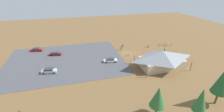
{
  "coord_description": "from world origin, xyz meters",
  "views": [
    {
      "loc": [
        20.42,
        52.29,
        24.62
      ],
      "look_at": [
        6.89,
        2.97,
        1.2
      ],
      "focal_mm": 25.37,
      "sensor_mm": 36.0,
      "label": 1
    }
  ],
  "objects_px": {
    "car_white_near_entry": "(110,60)",
    "visitor_crossing_yard": "(121,48)",
    "bicycle_silver_yard_right": "(160,44)",
    "visitor_by_pavilion": "(148,45)",
    "pine_far_east": "(201,100)",
    "bicycle_yellow_lone_west": "(159,46)",
    "lot_sign": "(122,48)",
    "bike_pavilion": "(162,58)",
    "bicycle_black_near_porch": "(127,55)",
    "bicycle_teal_yard_center": "(132,62)",
    "bicycle_orange_yard_left": "(164,46)",
    "bicycle_white_by_bin": "(172,45)",
    "bicycle_red_edge_south": "(166,44)",
    "car_red_inner_stall": "(37,49)",
    "trash_bin": "(123,46)",
    "car_silver_mid_lot": "(49,71)",
    "pine_far_west": "(222,81)",
    "car_maroon_by_curb": "(55,54)",
    "visitor_at_bikes": "(165,50)"
  },
  "relations": [
    {
      "from": "bicycle_red_edge_south",
      "to": "visitor_at_bikes",
      "type": "distance_m",
      "value": 8.27
    },
    {
      "from": "trash_bin",
      "to": "bicycle_white_by_bin",
      "type": "distance_m",
      "value": 21.46
    },
    {
      "from": "bicycle_silver_yard_right",
      "to": "visitor_crossing_yard",
      "type": "height_order",
      "value": "visitor_crossing_yard"
    },
    {
      "from": "car_maroon_by_curb",
      "to": "car_red_inner_stall",
      "type": "relative_size",
      "value": 0.95
    },
    {
      "from": "bicycle_black_near_porch",
      "to": "car_red_inner_stall",
      "type": "relative_size",
      "value": 0.36
    },
    {
      "from": "bike_pavilion",
      "to": "visitor_by_pavilion",
      "type": "distance_m",
      "value": 17.49
    },
    {
      "from": "lot_sign",
      "to": "car_maroon_by_curb",
      "type": "relative_size",
      "value": 0.48
    },
    {
      "from": "visitor_crossing_yard",
      "to": "bike_pavilion",
      "type": "bearing_deg",
      "value": 114.57
    },
    {
      "from": "visitor_by_pavilion",
      "to": "pine_far_west",
      "type": "bearing_deg",
      "value": 87.75
    },
    {
      "from": "bicycle_red_edge_south",
      "to": "trash_bin",
      "type": "bearing_deg",
      "value": -9.36
    },
    {
      "from": "bicycle_teal_yard_center",
      "to": "car_white_near_entry",
      "type": "distance_m",
      "value": 7.45
    },
    {
      "from": "bicycle_silver_yard_right",
      "to": "bicycle_white_by_bin",
      "type": "xyz_separation_m",
      "value": [
        -4.33,
        1.92,
        0.01
      ]
    },
    {
      "from": "trash_bin",
      "to": "lot_sign",
      "type": "distance_m",
      "value": 4.94
    },
    {
      "from": "lot_sign",
      "to": "bicycle_orange_yard_left",
      "type": "distance_m",
      "value": 18.97
    },
    {
      "from": "bike_pavilion",
      "to": "bicycle_teal_yard_center",
      "type": "height_order",
      "value": "bike_pavilion"
    },
    {
      "from": "bicycle_yellow_lone_west",
      "to": "visitor_crossing_yard",
      "type": "distance_m",
      "value": 16.94
    },
    {
      "from": "bicycle_black_near_porch",
      "to": "bicycle_red_edge_south",
      "type": "distance_m",
      "value": 21.39
    },
    {
      "from": "bike_pavilion",
      "to": "visitor_crossing_yard",
      "type": "distance_m",
      "value": 19.04
    },
    {
      "from": "lot_sign",
      "to": "bicycle_silver_yard_right",
      "type": "height_order",
      "value": "lot_sign"
    },
    {
      "from": "car_silver_mid_lot",
      "to": "car_white_near_entry",
      "type": "relative_size",
      "value": 0.96
    },
    {
      "from": "car_red_inner_stall",
      "to": "visitor_by_pavilion",
      "type": "distance_m",
      "value": 45.58
    },
    {
      "from": "visitor_crossing_yard",
      "to": "visitor_by_pavilion",
      "type": "xyz_separation_m",
      "value": [
        -11.88,
        0.32,
        -0.02
      ]
    },
    {
      "from": "bicycle_silver_yard_right",
      "to": "visitor_at_bikes",
      "type": "distance_m",
      "value": 7.86
    },
    {
      "from": "bicycle_silver_yard_right",
      "to": "bicycle_teal_yard_center",
      "type": "bearing_deg",
      "value": 35.45
    },
    {
      "from": "bicycle_silver_yard_right",
      "to": "car_maroon_by_curb",
      "type": "relative_size",
      "value": 0.34
    },
    {
      "from": "pine_far_east",
      "to": "car_silver_mid_lot",
      "type": "relative_size",
      "value": 1.62
    },
    {
      "from": "pine_far_east",
      "to": "bicycle_yellow_lone_west",
      "type": "relative_size",
      "value": 4.91
    },
    {
      "from": "bicycle_yellow_lone_west",
      "to": "car_red_inner_stall",
      "type": "xyz_separation_m",
      "value": [
        49.87,
        -8.73,
        0.37
      ]
    },
    {
      "from": "bicycle_yellow_lone_west",
      "to": "car_white_near_entry",
      "type": "distance_m",
      "value": 25.45
    },
    {
      "from": "trash_bin",
      "to": "visitor_by_pavilion",
      "type": "height_order",
      "value": "visitor_by_pavilion"
    },
    {
      "from": "lot_sign",
      "to": "pine_far_east",
      "type": "xyz_separation_m",
      "value": [
        -2.65,
        37.32,
        3.5
      ]
    },
    {
      "from": "car_white_near_entry",
      "to": "visitor_crossing_yard",
      "type": "bearing_deg",
      "value": -126.72
    },
    {
      "from": "bicycle_orange_yard_left",
      "to": "bicycle_red_edge_south",
      "type": "relative_size",
      "value": 1.01
    },
    {
      "from": "bike_pavilion",
      "to": "car_white_near_entry",
      "type": "height_order",
      "value": "bike_pavilion"
    },
    {
      "from": "bicycle_yellow_lone_west",
      "to": "bicycle_red_edge_south",
      "type": "bearing_deg",
      "value": -164.84
    },
    {
      "from": "bicycle_yellow_lone_west",
      "to": "bicycle_red_edge_south",
      "type": "distance_m",
      "value": 4.03
    },
    {
      "from": "bicycle_black_near_porch",
      "to": "bicycle_teal_yard_center",
      "type": "height_order",
      "value": "bicycle_black_near_porch"
    },
    {
      "from": "visitor_by_pavilion",
      "to": "visitor_at_bikes",
      "type": "xyz_separation_m",
      "value": [
        -4.01,
        6.15,
        0.02
      ]
    },
    {
      "from": "bicycle_orange_yard_left",
      "to": "bicycle_white_by_bin",
      "type": "distance_m",
      "value": 3.82
    },
    {
      "from": "bicycle_white_by_bin",
      "to": "car_silver_mid_lot",
      "type": "bearing_deg",
      "value": 12.09
    },
    {
      "from": "bicycle_red_edge_south",
      "to": "car_red_inner_stall",
      "type": "xyz_separation_m",
      "value": [
        53.76,
        -7.67,
        0.36
      ]
    },
    {
      "from": "car_silver_mid_lot",
      "to": "visitor_crossing_yard",
      "type": "xyz_separation_m",
      "value": [
        -26.76,
        -11.63,
        0.17
      ]
    },
    {
      "from": "bicycle_yellow_lone_west",
      "to": "bicycle_red_edge_south",
      "type": "relative_size",
      "value": 0.92
    },
    {
      "from": "bicycle_silver_yard_right",
      "to": "visitor_by_pavilion",
      "type": "bearing_deg",
      "value": 10.55
    },
    {
      "from": "bike_pavilion",
      "to": "car_silver_mid_lot",
      "type": "relative_size",
      "value": 3.33
    },
    {
      "from": "trash_bin",
      "to": "pine_far_east",
      "type": "distance_m",
      "value": 42.1
    },
    {
      "from": "car_white_near_entry",
      "to": "pine_far_east",
      "type": "bearing_deg",
      "value": 108.63
    },
    {
      "from": "visitor_crossing_yard",
      "to": "car_silver_mid_lot",
      "type": "bearing_deg",
      "value": 23.48
    },
    {
      "from": "pine_far_east",
      "to": "car_white_near_entry",
      "type": "bearing_deg",
      "value": -71.37
    },
    {
      "from": "bicycle_white_by_bin",
      "to": "visitor_by_pavilion",
      "type": "relative_size",
      "value": 0.81
    }
  ]
}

